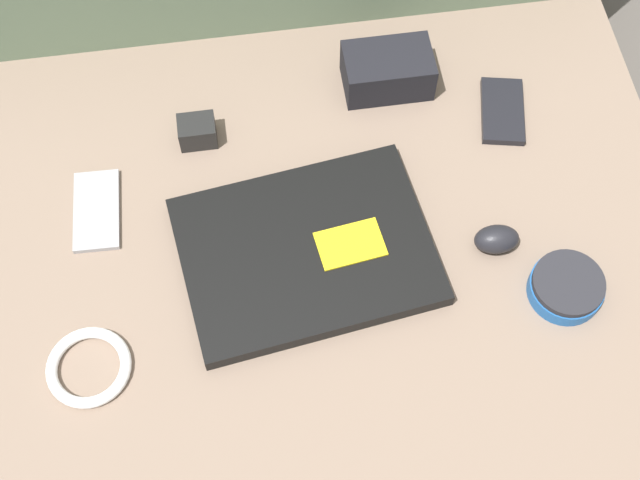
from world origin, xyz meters
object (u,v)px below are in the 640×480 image
Objects in this scene: computer_mouse at (497,239)px; phone_black at (97,211)px; charger_brick at (197,131)px; phone_silver at (502,111)px; laptop at (306,251)px; speaker_puck at (566,287)px; camera_pouch at (388,71)px.

computer_mouse is 0.50× the size of phone_black.
phone_black is (-0.55, 0.13, -0.02)m from computer_mouse.
charger_brick reaches higher than phone_black.
phone_silver is 2.32× the size of charger_brick.
charger_brick is (0.15, 0.10, 0.02)m from phone_black.
laptop reaches higher than phone_black.
speaker_puck is 0.30m from phone_silver.
phone_black is 0.98× the size of camera_pouch.
computer_mouse is (0.26, -0.02, 0.01)m from laptop.
computer_mouse is at bearing -94.52° from phone_silver.
camera_pouch is at bearing 165.68° from phone_silver.
computer_mouse reaches higher than speaker_puck.
laptop is 3.67× the size of speaker_puck.
laptop is 0.25m from charger_brick.
speaker_puck is at bearing -75.83° from phone_silver.
laptop is at bearing 177.70° from computer_mouse.
speaker_puck reaches higher than laptop.
computer_mouse is 0.51× the size of phone_silver.
laptop is 2.79× the size of camera_pouch.
charger_brick is (-0.47, 0.32, 0.00)m from speaker_puck.
charger_brick is (-0.46, 0.02, 0.01)m from phone_silver.
computer_mouse is 0.48× the size of camera_pouch.
charger_brick is at bearing 145.65° from speaker_puck.
phone_silver is at bearing 23.26° from laptop.
computer_mouse reaches higher than laptop.
charger_brick is at bearing 35.97° from phone_black.
computer_mouse is 1.18× the size of charger_brick.
phone_silver reaches higher than phone_black.
phone_silver is at bearing 76.39° from computer_mouse.
camera_pouch is (-0.10, 0.30, 0.01)m from computer_mouse.
phone_silver is at bearing 9.76° from phone_black.
phone_silver is 0.62m from phone_black.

